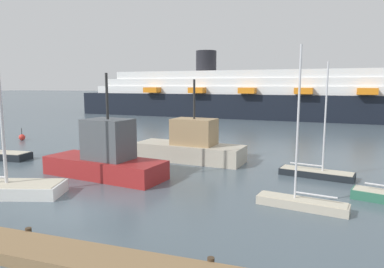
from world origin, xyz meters
name	(u,v)px	position (x,y,z in m)	size (l,w,h in m)	color
ground_plane	(84,211)	(0.00, 0.00, 0.00)	(600.00, 600.00, 0.00)	#4C5B66
dock_pier	(9,246)	(0.00, -4.51, 0.23)	(18.74, 1.97, 0.55)	olive
sailboat_0	(302,201)	(10.20, 3.80, 0.40)	(4.56, 1.81, 8.08)	#BCB29E
sailboat_2	(316,172)	(11.03, 10.36, 0.35)	(4.95, 2.31, 7.65)	black
fishing_boat_0	(191,146)	(1.34, 12.54, 1.22)	(9.21, 3.88, 6.59)	#BCB29E
fishing_boat_1	(106,157)	(-2.43, 5.93, 1.35)	(8.90, 4.14, 6.93)	maroon
channel_buoy_0	(127,148)	(-5.60, 14.40, 0.30)	(0.56, 0.56, 1.64)	green
channel_buoy_2	(22,137)	(-19.95, 16.48, 0.35)	(0.68, 0.68, 1.36)	red
cruise_ship	(279,96)	(5.01, 52.69, 4.06)	(81.22, 16.79, 12.83)	black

